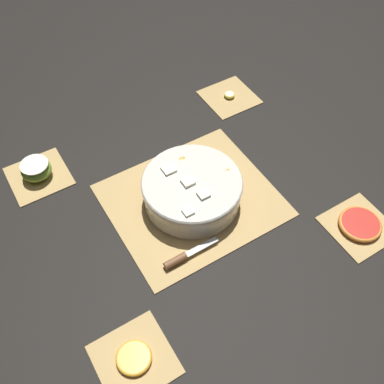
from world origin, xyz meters
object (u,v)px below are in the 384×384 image
object	(u,v)px
paring_knife	(178,259)
apple_half	(36,169)
orange_slice_whole	(134,358)
banana_coin_single	(229,95)
fruit_salad_bowl	(192,189)
grapefruit_slice	(360,224)

from	to	relation	value
paring_knife	apple_half	xyz separation A→B (m)	(-0.19, 0.41, 0.01)
paring_knife	orange_slice_whole	world-z (taller)	paring_knife
apple_half	banana_coin_single	bearing A→B (deg)	0.00
paring_knife	fruit_salad_bowl	bearing A→B (deg)	49.07
fruit_salad_bowl	paring_knife	distance (m)	0.18
fruit_salad_bowl	orange_slice_whole	xyz separation A→B (m)	(-0.30, -0.28, -0.04)
orange_slice_whole	banana_coin_single	size ratio (longest dim) A/B	2.22
orange_slice_whole	grapefruit_slice	distance (m)	0.61
banana_coin_single	grapefruit_slice	bearing A→B (deg)	-90.00
paring_knife	apple_half	size ratio (longest dim) A/B	1.78
fruit_salad_bowl	orange_slice_whole	size ratio (longest dim) A/B	3.42
banana_coin_single	paring_knife	bearing A→B (deg)	-135.62
paring_knife	grapefruit_slice	xyz separation A→B (m)	(0.42, -0.14, -0.00)
orange_slice_whole	banana_coin_single	world-z (taller)	orange_slice_whole
orange_slice_whole	banana_coin_single	distance (m)	0.82
fruit_salad_bowl	grapefruit_slice	world-z (taller)	fruit_salad_bowl
apple_half	grapefruit_slice	world-z (taller)	apple_half
banana_coin_single	fruit_salad_bowl	bearing A→B (deg)	-137.66
banana_coin_single	grapefruit_slice	size ratio (longest dim) A/B	0.31
apple_half	banana_coin_single	distance (m)	0.61
banana_coin_single	apple_half	bearing A→B (deg)	180.00
fruit_salad_bowl	banana_coin_single	bearing A→B (deg)	42.34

